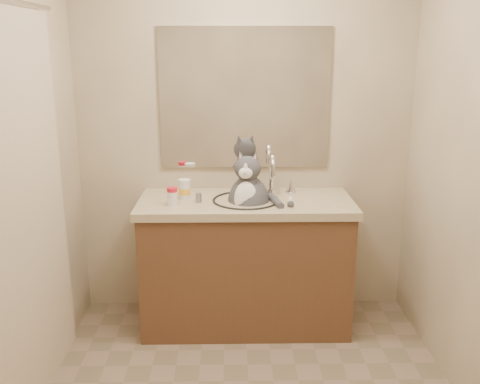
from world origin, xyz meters
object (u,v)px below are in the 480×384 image
pill_bottle_redcap (172,196)px  pill_bottle_orange (185,190)px  cat (249,199)px  grey_canister (199,198)px

pill_bottle_redcap → pill_bottle_orange: 0.15m
cat → pill_bottle_orange: 0.41m
pill_bottle_redcap → grey_canister: size_ratio=1.83×
cat → pill_bottle_redcap: cat is taller
pill_bottle_orange → grey_canister: size_ratio=2.10×
grey_canister → cat: bearing=5.6°
cat → pill_bottle_orange: size_ratio=4.16×
pill_bottle_redcap → pill_bottle_orange: size_ratio=0.87×
pill_bottle_orange → grey_canister: 0.12m
pill_bottle_redcap → grey_canister: bearing=20.1°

